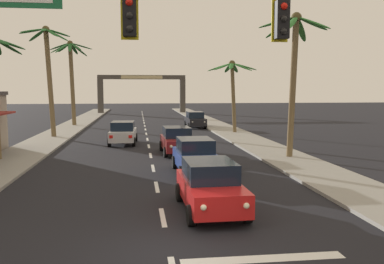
# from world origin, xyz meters

# --- Properties ---
(ground_plane) EXTENTS (220.00, 220.00, 0.00)m
(ground_plane) POSITION_xyz_m (0.00, 0.00, 0.00)
(ground_plane) COLOR black
(sidewalk_right) EXTENTS (3.20, 110.00, 0.14)m
(sidewalk_right) POSITION_xyz_m (7.80, 20.00, 0.07)
(sidewalk_right) COLOR gray
(sidewalk_right) RESTS_ON ground
(sidewalk_left) EXTENTS (3.20, 110.00, 0.14)m
(sidewalk_left) POSITION_xyz_m (-7.80, 20.00, 0.07)
(sidewalk_left) COLOR gray
(sidewalk_left) RESTS_ON ground
(lane_markings) EXTENTS (4.28, 85.99, 0.01)m
(lane_markings) POSITION_xyz_m (0.46, 18.89, 0.00)
(lane_markings) COLOR silver
(lane_markings) RESTS_ON ground
(traffic_signal_mast) EXTENTS (11.25, 0.41, 7.04)m
(traffic_signal_mast) POSITION_xyz_m (2.92, 0.17, 5.11)
(traffic_signal_mast) COLOR #2D2D33
(traffic_signal_mast) RESTS_ON ground
(sedan_lead_at_stop_bar) EXTENTS (2.02, 4.48, 1.68)m
(sedan_lead_at_stop_bar) POSITION_xyz_m (1.62, 3.53, 0.85)
(sedan_lead_at_stop_bar) COLOR red
(sedan_lead_at_stop_bar) RESTS_ON ground
(sedan_third_in_queue) EXTENTS (2.04, 4.49, 1.68)m
(sedan_third_in_queue) POSITION_xyz_m (1.99, 9.86, 0.85)
(sedan_third_in_queue) COLOR navy
(sedan_third_in_queue) RESTS_ON ground
(sedan_fifth_in_queue) EXTENTS (2.07, 4.50, 1.68)m
(sedan_fifth_in_queue) POSITION_xyz_m (1.68, 16.18, 0.85)
(sedan_fifth_in_queue) COLOR maroon
(sedan_fifth_in_queue) RESTS_ON ground
(sedan_oncoming_far) EXTENTS (2.10, 4.51, 1.68)m
(sedan_oncoming_far) POSITION_xyz_m (-1.84, 21.33, 0.85)
(sedan_oncoming_far) COLOR silver
(sedan_oncoming_far) RESTS_ON ground
(sedan_parked_nearest_kerb) EXTENTS (2.02, 4.48, 1.68)m
(sedan_parked_nearest_kerb) POSITION_xyz_m (5.26, 33.83, 0.85)
(sedan_parked_nearest_kerb) COLOR black
(sedan_parked_nearest_kerb) RESTS_ON ground
(palm_left_third) EXTENTS (4.01, 3.95, 9.17)m
(palm_left_third) POSITION_xyz_m (-7.98, 25.85, 6.37)
(palm_left_third) COLOR brown
(palm_left_third) RESTS_ON ground
(palm_left_farthest) EXTENTS (4.67, 4.41, 9.27)m
(palm_left_farthest) POSITION_xyz_m (-7.85, 37.20, 6.38)
(palm_left_farthest) COLOR brown
(palm_left_farthest) RESTS_ON ground
(palm_right_second) EXTENTS (4.24, 3.37, 8.40)m
(palm_right_second) POSITION_xyz_m (8.20, 13.38, 5.86)
(palm_right_second) COLOR brown
(palm_right_second) RESTS_ON ground
(palm_right_third) EXTENTS (4.50, 4.50, 6.65)m
(palm_right_third) POSITION_xyz_m (7.80, 27.47, 4.96)
(palm_right_third) COLOR brown
(palm_right_third) RESTS_ON ground
(town_gateway_arch) EXTENTS (14.59, 0.90, 6.39)m
(town_gateway_arch) POSITION_xyz_m (0.00, 61.19, 4.16)
(town_gateway_arch) COLOR #423D38
(town_gateway_arch) RESTS_ON ground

